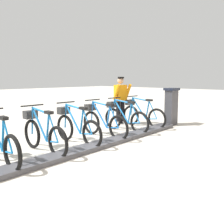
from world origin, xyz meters
name	(u,v)px	position (x,y,z in m)	size (l,w,h in m)	color
ground_plane	(99,147)	(0.00, 0.00, 0.00)	(60.00, 60.00, 0.00)	beige
dock_rail_base	(99,145)	(0.00, 0.00, 0.05)	(0.44, 6.33, 0.10)	#47474C
payment_kiosk	(171,106)	(0.05, -3.51, 0.67)	(0.36, 0.52, 1.28)	#38383D
bike_docked_0	(141,114)	(0.62, -2.57, 0.43)	(1.72, 0.54, 1.02)	black
bike_docked_1	(124,117)	(0.62, -1.64, 0.43)	(1.72, 0.54, 1.02)	black
bike_docked_2	(102,121)	(0.62, -0.72, 0.43)	(1.72, 0.54, 1.02)	black
bike_docked_3	(76,127)	(0.62, 0.20, 0.43)	(1.72, 0.54, 1.02)	black
bike_docked_4	(42,133)	(0.62, 1.12, 0.43)	(1.72, 0.54, 1.02)	black
worker_near_rack	(121,98)	(1.46, -2.47, 0.91)	(0.53, 0.66, 1.66)	white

